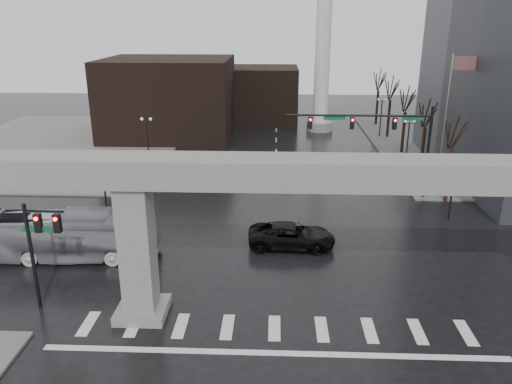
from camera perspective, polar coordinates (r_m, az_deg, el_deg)
ground at (r=27.11m, az=2.13°, el=-14.08°), size 160.00×160.00×0.00m
sidewalk_ne at (r=65.85m, az=25.65°, el=4.42°), size 28.00×36.00×0.15m
sidewalk_nw at (r=65.80m, az=-21.05°, el=5.04°), size 28.00×36.00×0.15m
elevated_guideway at (r=24.04m, az=5.35°, el=-0.29°), size 48.00×2.60×8.70m
building_far_left at (r=66.84m, az=-9.91°, el=10.56°), size 16.00×14.00×10.00m
building_far_mid at (r=75.44m, az=0.84°, el=11.06°), size 10.00×10.00×8.00m
smokestack at (r=68.90m, az=7.75°, el=17.91°), size 3.60×3.60×30.00m
signal_mast_arm at (r=43.36m, az=14.42°, el=6.65°), size 12.12×0.43×8.00m
signal_left_pole at (r=28.30m, az=-23.50°, el=-4.91°), size 2.30×0.30×6.00m
flagpole_assembly at (r=47.76m, az=21.33°, el=9.16°), size 2.06×0.12×12.00m
lamp_right_0 at (r=40.69m, az=21.69°, el=1.62°), size 1.22×0.32×5.11m
lamp_right_1 at (r=53.64m, az=17.01°, el=6.20°), size 1.22×0.32×5.11m
lamp_right_2 at (r=67.01m, az=14.14°, el=8.97°), size 1.22×0.32×5.11m
lamp_left_0 at (r=40.65m, az=-17.10°, el=2.13°), size 1.22×0.32×5.11m
lamp_left_1 at (r=53.61m, az=-12.34°, el=6.60°), size 1.22×0.32×5.11m
lamp_left_2 at (r=66.98m, az=-9.41°, el=9.29°), size 1.22×0.32×5.11m
tree_right_0 at (r=44.85m, az=21.23°, el=2.33°), size 1.09×1.58×7.50m
tree_right_1 at (r=52.19m, az=18.56°, el=4.99°), size 1.09×1.61×7.67m
tree_right_2 at (r=59.70m, az=16.54°, el=6.98°), size 1.10×1.63×7.85m
tree_right_3 at (r=67.33m, az=14.97°, el=8.52°), size 1.11×1.66×8.02m
tree_right_4 at (r=75.03m, az=13.71°, el=9.73°), size 1.12×1.69×8.19m
pickup_truck at (r=34.26m, az=4.11°, el=-5.00°), size 5.98×2.88×1.64m
city_bus at (r=34.52m, az=-20.60°, el=-4.68°), size 11.53×3.21×3.18m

